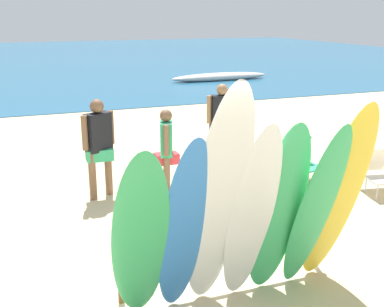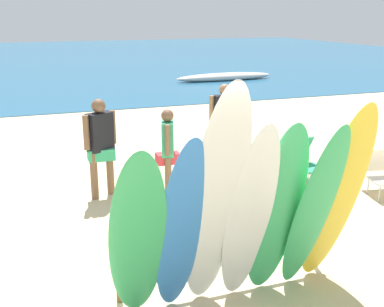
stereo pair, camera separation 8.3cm
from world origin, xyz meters
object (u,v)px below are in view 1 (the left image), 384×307
object	(u,v)px
surfboard_rack	(225,242)
surfboard_white_2	(218,204)
beachgoer_photographing	(222,118)
beach_chair_blue	(302,158)
surfboard_white_3	(251,217)
beach_chair_striped	(281,179)
beachgoer_by_water	(99,142)
surfboard_blue_1	(184,230)
surfboard_yellow_6	(337,197)
surfboard_green_0	(141,240)
beach_chair_red	(379,169)
distant_boat	(220,77)
beachgoer_strolling	(166,147)
surfboard_green_4	(278,212)
surfboard_green_5	(315,211)

from	to	relation	value
surfboard_rack	surfboard_white_2	bearing A→B (deg)	-120.56
beachgoer_photographing	beach_chair_blue	xyz separation A→B (m)	(0.99, -1.48, -0.53)
surfboard_white_3	beach_chair_striped	xyz separation A→B (m)	(1.84, 2.45, -0.63)
beachgoer_by_water	beachgoer_photographing	bearing A→B (deg)	-6.98
surfboard_blue_1	surfboard_yellow_6	bearing A→B (deg)	-3.82
surfboard_rack	beach_chair_blue	world-z (taller)	beach_chair_blue
surfboard_green_0	surfboard_white_2	size ratio (longest dim) A/B	0.78
beach_chair_red	beachgoer_photographing	bearing A→B (deg)	138.18
distant_boat	beachgoer_strolling	bearing A→B (deg)	-117.36
beachgoer_strolling	distant_boat	size ratio (longest dim) A/B	0.32
surfboard_yellow_6	beachgoer_photographing	distance (m)	4.86
surfboard_white_3	beachgoer_strolling	xyz separation A→B (m)	(0.19, 3.42, -0.18)
surfboard_green_4	beachgoer_photographing	size ratio (longest dim) A/B	1.28
beachgoer_photographing	surfboard_white_2	bearing A→B (deg)	72.86
beachgoer_strolling	surfboard_green_5	bearing A→B (deg)	-153.52
surfboard_rack	beachgoer_photographing	bearing A→B (deg)	66.55
beachgoer_by_water	beach_chair_striped	bearing A→B (deg)	-53.92
surfboard_blue_1	surfboard_yellow_6	distance (m)	1.76
surfboard_rack	beach_chair_red	world-z (taller)	beach_chair_red
surfboard_yellow_6	beach_chair_red	size ratio (longest dim) A/B	2.86
surfboard_rack	distant_boat	distance (m)	17.35
surfboard_green_0	beachgoer_photographing	world-z (taller)	surfboard_green_0
surfboard_blue_1	surfboard_white_2	distance (m)	0.42
surfboard_green_0	beachgoer_strolling	size ratio (longest dim) A/B	1.36
surfboard_rack	beachgoer_strolling	world-z (taller)	beachgoer_strolling
surfboard_white_2	beach_chair_red	world-z (taller)	surfboard_white_2
beachgoer_strolling	surfboard_yellow_6	bearing A→B (deg)	-148.43
surfboard_green_0	beach_chair_red	world-z (taller)	surfboard_green_0
surfboard_yellow_6	beach_chair_red	bearing A→B (deg)	40.90
beach_chair_red	beach_chair_blue	bearing A→B (deg)	142.02
surfboard_green_0	surfboard_green_4	size ratio (longest dim) A/B	0.97
beachgoer_photographing	beach_chair_red	xyz separation A→B (m)	(1.88, -2.50, -0.54)
beach_chair_red	beach_chair_blue	size ratio (longest dim) A/B	1.01
surfboard_green_0	beach_chair_striped	size ratio (longest dim) A/B	2.39
distant_boat	surfboard_white_3	bearing A→B (deg)	-112.85
surfboard_white_2	beachgoer_photographing	xyz separation A→B (m)	(2.20, 4.84, -0.31)
beach_chair_striped	surfboard_green_4	bearing A→B (deg)	-105.51
surfboard_green_4	beachgoer_by_water	size ratio (longest dim) A/B	1.26
surfboard_green_5	distant_boat	distance (m)	17.66
beachgoer_strolling	beachgoer_photographing	distance (m)	2.13
surfboard_green_4	beach_chair_red	distance (m)	4.08
surfboard_rack	beachgoer_photographing	world-z (taller)	beachgoer_photographing
distant_boat	surfboard_blue_1	bearing A→B (deg)	-114.96
surfboard_blue_1	beach_chair_striped	distance (m)	3.58
surfboard_green_4	surfboard_green_0	bearing A→B (deg)	179.44
surfboard_blue_1	surfboard_white_2	bearing A→B (deg)	-14.60
surfboard_green_0	beach_chair_blue	bearing A→B (deg)	44.29
beachgoer_strolling	beach_chair_blue	xyz separation A→B (m)	(2.62, -0.10, -0.44)
surfboard_white_2	beach_chair_blue	size ratio (longest dim) A/B	3.27
surfboard_white_2	surfboard_green_4	xyz separation A→B (m)	(0.73, 0.09, -0.23)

